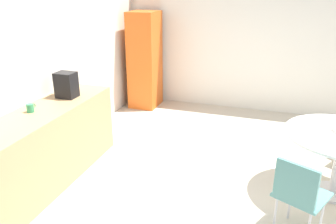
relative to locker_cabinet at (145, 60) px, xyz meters
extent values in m
plane|color=beige|center=(-2.55, -2.55, -0.89)|extent=(6.00, 6.00, 0.00)
cube|color=white|center=(-2.55, 0.45, 0.41)|extent=(6.00, 0.10, 2.60)
cube|color=white|center=(0.45, -2.55, 0.41)|extent=(0.10, 6.00, 2.60)
cube|color=tan|center=(-3.07, 0.10, -0.44)|extent=(2.53, 0.60, 0.90)
cube|color=orange|center=(0.00, 0.00, 0.00)|extent=(0.60, 0.50, 1.78)
cylinder|color=silver|center=(-2.14, -3.13, -0.88)|extent=(0.44, 0.44, 0.03)
cylinder|color=silver|center=(-2.76, -2.66, -0.68)|extent=(0.02, 0.02, 0.42)
cylinder|color=silver|center=(-2.89, -2.94, -0.68)|extent=(0.02, 0.02, 0.42)
cylinder|color=silver|center=(-3.04, -2.52, -0.68)|extent=(0.02, 0.02, 0.42)
cube|color=teal|center=(-2.97, -2.73, -0.45)|extent=(0.56, 0.56, 0.03)
cube|color=teal|center=(-3.14, -2.65, -0.25)|extent=(0.20, 0.36, 0.38)
cylinder|color=white|center=(-2.21, 0.12, 0.06)|extent=(0.08, 0.08, 0.09)
torus|color=white|center=(-2.15, 0.12, 0.06)|extent=(0.06, 0.01, 0.06)
cylinder|color=#338C59|center=(-2.97, 0.19, 0.06)|extent=(0.08, 0.08, 0.09)
torus|color=#338C59|center=(-2.91, 0.19, 0.06)|extent=(0.06, 0.01, 0.06)
cube|color=black|center=(-2.38, 0.10, 0.17)|extent=(0.20, 0.24, 0.32)
camera|label=1|loc=(-5.85, -2.38, 1.37)|focal=36.24mm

